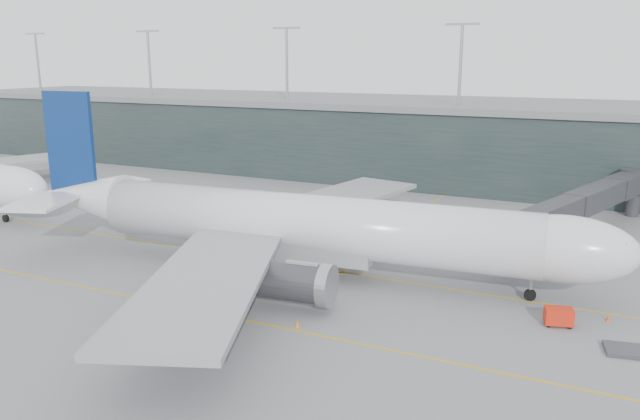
% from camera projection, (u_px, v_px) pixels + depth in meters
% --- Properties ---
extents(ground, '(320.00, 320.00, 0.00)m').
position_uv_depth(ground, '(319.00, 256.00, 75.73)').
color(ground, slate).
rests_on(ground, ground).
extents(taxiline_a, '(160.00, 0.25, 0.02)m').
position_uv_depth(taxiline_a, '(304.00, 266.00, 72.22)').
color(taxiline_a, '#C49212').
rests_on(taxiline_a, ground).
extents(taxiline_b, '(160.00, 0.25, 0.02)m').
position_uv_depth(taxiline_b, '(226.00, 316.00, 58.18)').
color(taxiline_b, '#C49212').
rests_on(taxiline_b, ground).
extents(taxiline_lead_main, '(0.25, 60.00, 0.02)m').
position_uv_depth(taxiline_lead_main, '(408.00, 223.00, 91.20)').
color(taxiline_lead_main, '#C49212').
rests_on(taxiline_lead_main, ground).
extents(taxiline_lead_adj, '(0.25, 60.00, 0.02)m').
position_uv_depth(taxiline_lead_adj, '(23.00, 178.00, 124.52)').
color(taxiline_lead_adj, '#C49212').
rests_on(taxiline_lead_adj, ground).
extents(terminal, '(240.00, 36.00, 29.00)m').
position_uv_depth(terminal, '(443.00, 139.00, 124.81)').
color(terminal, '#1D2828').
rests_on(terminal, ground).
extents(main_aircraft, '(69.69, 65.23, 19.53)m').
position_uv_depth(main_aircraft, '(305.00, 225.00, 68.76)').
color(main_aircraft, silver).
rests_on(main_aircraft, ground).
extents(jet_bridge, '(17.95, 45.46, 7.14)m').
position_uv_depth(jet_bridge, '(584.00, 195.00, 84.71)').
color(jet_bridge, '#2A2A2F').
rests_on(jet_bridge, ground).
extents(gse_cart, '(2.76, 2.15, 1.66)m').
position_uv_depth(gse_cart, '(559.00, 316.00, 55.95)').
color(gse_cart, red).
rests_on(gse_cart, ground).
extents(baggage_dolly, '(3.71, 3.19, 0.33)m').
position_uv_depth(baggage_dolly, '(626.00, 350.00, 51.00)').
color(baggage_dolly, '#343438').
rests_on(baggage_dolly, ground).
extents(uld_a, '(2.58, 2.36, 1.91)m').
position_uv_depth(uld_a, '(324.00, 227.00, 85.18)').
color(uld_a, '#35353A').
rests_on(uld_a, ground).
extents(uld_b, '(2.13, 1.71, 1.91)m').
position_uv_depth(uld_b, '(347.00, 226.00, 85.78)').
color(uld_b, '#35353A').
rests_on(uld_b, ground).
extents(uld_c, '(2.28, 2.02, 1.75)m').
position_uv_depth(uld_c, '(345.00, 229.00, 84.42)').
color(uld_c, '#35353A').
rests_on(uld_c, ground).
extents(cone_nose, '(0.40, 0.40, 0.64)m').
position_uv_depth(cone_nose, '(608.00, 318.00, 57.07)').
color(cone_nose, '#F83E0D').
rests_on(cone_nose, ground).
extents(cone_wing_stbd, '(0.42, 0.42, 0.67)m').
position_uv_depth(cone_wing_stbd, '(297.00, 323.00, 55.81)').
color(cone_wing_stbd, orange).
rests_on(cone_wing_stbd, ground).
extents(cone_wing_port, '(0.42, 0.42, 0.67)m').
position_uv_depth(cone_wing_port, '(428.00, 243.00, 80.23)').
color(cone_wing_port, '#CC470B').
rests_on(cone_wing_port, ground).
extents(cone_tail, '(0.45, 0.45, 0.71)m').
position_uv_depth(cone_tail, '(217.00, 271.00, 69.50)').
color(cone_tail, '#FF5C0E').
rests_on(cone_tail, ground).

